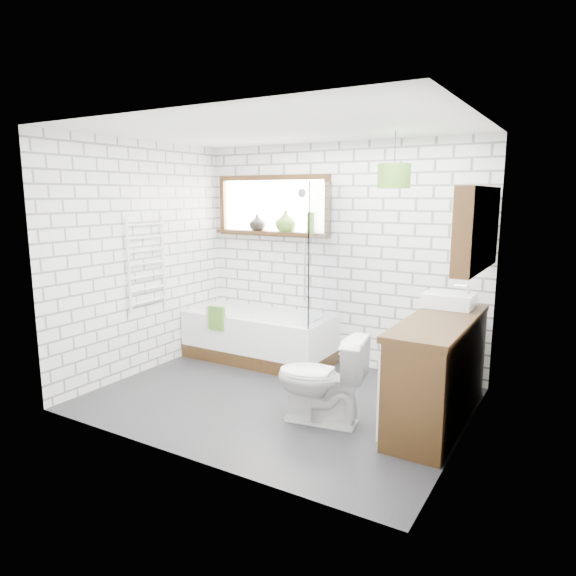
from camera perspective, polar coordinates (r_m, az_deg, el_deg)
The scene contains 22 objects.
floor at distance 5.04m, azimuth -1.21°, elevation -12.25°, with size 3.40×2.60×0.01m, color black.
ceiling at distance 4.69m, azimuth -1.33°, elevation 17.34°, with size 3.40×2.60×0.01m, color white.
wall_back at distance 5.85m, azimuth 5.52°, elevation 3.59°, with size 3.40×0.01×2.50m, color white.
wall_front at distance 3.68m, azimuth -12.06°, elevation -0.59°, with size 3.40×0.01×2.50m, color white.
wall_left at distance 5.78m, azimuth -15.79°, elevation 3.17°, with size 0.01×2.60×2.50m, color white.
wall_right at distance 4.08m, azimuth 19.51°, elevation 0.11°, with size 0.01×2.60×2.50m, color white.
window at distance 6.18m, azimuth -1.82°, elevation 9.11°, with size 1.52×0.16×0.68m, color black.
towel_radiator at distance 5.76m, azimuth -15.45°, elevation 2.66°, with size 0.06×0.52×1.00m, color white.
mirror_cabinet at distance 4.64m, azimuth 20.25°, elevation 6.21°, with size 0.16×1.20×0.70m, color black.
shower_riser at distance 5.98m, azimuth 1.87°, elevation 4.74°, with size 0.02×0.02×1.30m, color silver.
bathtub at distance 6.10m, azimuth -3.23°, elevation -5.38°, with size 1.74×0.77×0.56m, color white.
shower_screen at distance 5.48m, azimuth 4.10°, elevation 3.83°, with size 0.02×0.72×1.50m, color white.
towel_green at distance 5.92m, azimuth -7.91°, elevation -3.33°, with size 0.20×0.06×0.28m, color #4A7C25.
towel_beige at distance 5.94m, azimuth -8.23°, elevation -3.28°, with size 0.20×0.05×0.25m, color tan.
vanity at distance 4.61m, azimuth 16.39°, elevation -8.79°, with size 0.51×1.60×0.91m, color black.
basin at distance 4.96m, azimuth 17.47°, elevation -1.26°, with size 0.44×0.38×0.13m, color white.
tap at distance 4.91m, azimuth 19.33°, elevation -0.64°, with size 0.03×0.03×0.17m, color silver.
toilet at distance 4.44m, azimuth 3.62°, elevation -10.04°, with size 0.76×0.44×0.78m, color white.
vase_olive at distance 6.05m, azimuth -0.27°, elevation 7.26°, with size 0.24×0.24×0.25m, color #508127.
vase_dark at distance 6.27m, azimuth -3.44°, elevation 7.12°, with size 0.20×0.20×0.20m, color black.
bottle at distance 5.89m, azimuth 2.49°, elevation 7.07°, with size 0.07×0.07×0.23m, color #508127.
pendant at distance 4.90m, azimuth 11.70°, elevation 12.09°, with size 0.30×0.30×0.22m, color #4A7C25.
Camera 1 is at (2.46, -3.95, 1.93)m, focal length 32.00 mm.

